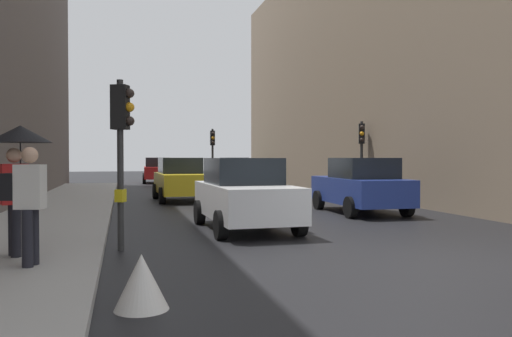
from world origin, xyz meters
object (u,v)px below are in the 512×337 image
Objects in this scene: traffic_light_mid_street at (362,146)px; traffic_light_near_right at (121,133)px; car_blue_van at (361,186)px; pedestrian_with_umbrella at (18,153)px; car_red_sedan at (157,170)px; car_green_estate at (233,170)px; warning_sign_triangle at (141,282)px; car_yellow_taxi at (181,179)px; traffic_light_far_median at (213,147)px; car_white_compact at (245,194)px; pedestrian_with_black_backpack at (27,199)px.

traffic_light_near_right is at bearing -134.62° from traffic_light_mid_street.
car_blue_van is 10.86m from pedestrian_with_umbrella.
car_blue_van and car_red_sedan have the same top height.
car_red_sedan is at bearing 103.03° from car_blue_van.
car_green_estate reaches higher than warning_sign_triangle.
car_yellow_taxi reaches higher than warning_sign_triangle.
pedestrian_with_umbrella is (-6.64, -20.23, -0.51)m from traffic_light_far_median.
car_green_estate is at bearing 68.35° from traffic_light_far_median.
traffic_light_far_median reaches higher than car_yellow_taxi.
car_blue_van reaches higher than warning_sign_triangle.
warning_sign_triangle is (-4.79, -23.27, -2.02)m from traffic_light_far_median.
car_blue_van is (4.45, 2.78, 0.00)m from car_white_compact.
car_yellow_taxi is (-2.69, -8.01, -1.47)m from traffic_light_far_median.
warning_sign_triangle is at bearing -94.00° from car_red_sedan.
traffic_light_mid_street is at bearing 45.38° from traffic_light_near_right.
car_white_compact is 1.00× the size of car_red_sedan.
traffic_light_far_median is 5.23× the size of warning_sign_triangle.
car_white_compact is at bearing -101.25° from car_green_estate.
car_white_compact is (-6.82, -7.61, -1.39)m from traffic_light_mid_street.
traffic_light_far_median is at bearing -70.32° from car_red_sedan.
car_blue_van is 2.39× the size of pedestrian_with_black_backpack.
traffic_light_near_right is at bearing -104.59° from traffic_light_far_median.
traffic_light_mid_street is 7.67m from car_yellow_taxi.
car_white_compact is 6.53× the size of warning_sign_triangle.
car_yellow_taxi is at bearing 72.07° from pedestrian_with_umbrella.
traffic_light_mid_street reaches higher than warning_sign_triangle.
traffic_light_far_median is 0.80× the size of car_blue_van.
car_yellow_taxi is 9.01m from car_white_compact.
pedestrian_with_umbrella reaches higher than car_green_estate.
car_red_sedan is 30.74m from warning_sign_triangle.
pedestrian_with_black_backpack is (-3.72, -28.52, 0.29)m from car_red_sedan.
car_green_estate is 2.41× the size of pedestrian_with_black_backpack.
traffic_light_far_median is at bearing 78.37° from warning_sign_triangle.
pedestrian_with_umbrella is at bearing -108.18° from traffic_light_far_median.
car_green_estate is (4.68, 23.52, 0.00)m from car_white_compact.
pedestrian_with_umbrella is at bearing -144.63° from car_white_compact.
car_white_compact is 24.39m from car_red_sedan.
car_blue_van is at bearing -76.97° from car_red_sedan.
traffic_light_mid_street is at bearing -82.33° from car_green_estate.
car_yellow_taxi is 13.63m from pedestrian_with_black_backpack.
traffic_light_mid_street reaches higher than traffic_light_near_right.
car_blue_van is at bearing 33.73° from pedestrian_with_umbrella.
car_blue_van is 1.98× the size of pedestrian_with_umbrella.
car_white_compact is at bearing -88.70° from car_red_sedan.
traffic_light_far_median is at bearing -111.65° from car_green_estate.
car_yellow_taxi is 8.00m from car_blue_van.
car_yellow_taxi is at bearing 129.09° from car_blue_van.
pedestrian_with_umbrella is at bearing -149.19° from traffic_light_near_right.
traffic_light_near_right is 26.78m from car_red_sedan.
car_green_estate is at bearing -9.39° from car_red_sedan.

